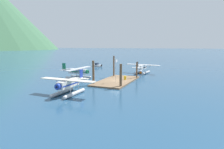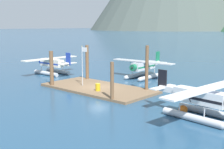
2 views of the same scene
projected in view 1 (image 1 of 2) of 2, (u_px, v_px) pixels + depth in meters
ground_plane at (117, 81)px, 42.58m from camera, size 1200.00×1200.00×0.00m
dock_platform at (117, 81)px, 42.55m from camera, size 14.77×7.06×0.30m
piling_near_left at (121, 76)px, 36.05m from camera, size 0.51×0.51×4.77m
piling_near_right at (137, 70)px, 45.84m from camera, size 0.39×0.39×4.28m
piling_far_left at (93, 73)px, 38.57m from camera, size 0.48×0.48×5.22m
piling_far_right at (114, 67)px, 48.20m from camera, size 0.40×0.40×5.68m
flagpole at (116, 68)px, 39.92m from camera, size 0.95×0.10×5.17m
fuel_drum at (125, 78)px, 43.23m from camera, size 0.62×0.62×0.88m
mooring_buoy at (141, 73)px, 53.63m from camera, size 0.84×0.84×0.84m
seaplane_white_stbd_aft at (142, 68)px, 54.91m from camera, size 7.96×10.49×3.84m
seaplane_silver_bow_centre at (78, 73)px, 45.99m from camera, size 10.45×7.98×3.84m
seaplane_cream_port_fwd at (68, 86)px, 30.92m from camera, size 7.98×10.42×3.84m
boat_white_open_east at (97, 65)px, 73.34m from camera, size 2.37×4.82×1.50m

